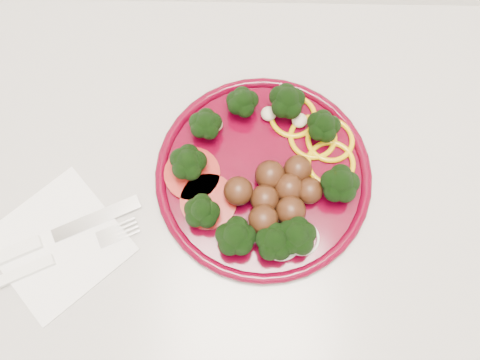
{
  "coord_description": "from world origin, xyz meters",
  "views": [
    {
      "loc": [
        0.18,
        1.51,
        1.56
      ],
      "look_at": [
        0.18,
        1.72,
        0.92
      ],
      "focal_mm": 40.0,
      "sensor_mm": 36.0,
      "label": 1
    }
  ],
  "objects_px": {
    "napkin": "(58,244)",
    "fork": "(40,265)",
    "plate": "(264,176)",
    "knife": "(36,243)"
  },
  "relations": [
    {
      "from": "napkin",
      "to": "knife",
      "type": "xyz_separation_m",
      "value": [
        -0.03,
        -0.0,
        0.01
      ]
    },
    {
      "from": "knife",
      "to": "napkin",
      "type": "bearing_deg",
      "value": -22.66
    },
    {
      "from": "plate",
      "to": "napkin",
      "type": "xyz_separation_m",
      "value": [
        -0.26,
        -0.09,
        -0.02
      ]
    },
    {
      "from": "plate",
      "to": "fork",
      "type": "distance_m",
      "value": 0.3
    },
    {
      "from": "plate",
      "to": "knife",
      "type": "bearing_deg",
      "value": -162.37
    },
    {
      "from": "napkin",
      "to": "fork",
      "type": "xyz_separation_m",
      "value": [
        -0.02,
        -0.03,
        0.01
      ]
    },
    {
      "from": "plate",
      "to": "napkin",
      "type": "height_order",
      "value": "plate"
    },
    {
      "from": "plate",
      "to": "napkin",
      "type": "relative_size",
      "value": 1.93
    },
    {
      "from": "knife",
      "to": "fork",
      "type": "xyz_separation_m",
      "value": [
        0.01,
        -0.03,
        -0.0
      ]
    },
    {
      "from": "plate",
      "to": "fork",
      "type": "xyz_separation_m",
      "value": [
        -0.27,
        -0.12,
        -0.01
      ]
    }
  ]
}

